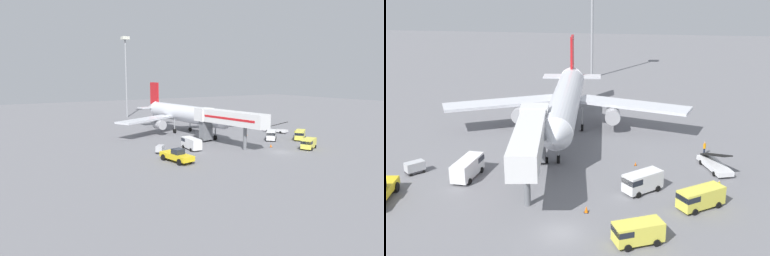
# 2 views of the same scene
# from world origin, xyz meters

# --- Properties ---
(ground_plane) EXTENTS (300.00, 300.00, 0.00)m
(ground_plane) POSITION_xyz_m (0.00, 0.00, 0.00)
(ground_plane) COLOR slate
(airplane_at_gate) EXTENTS (37.65, 38.36, 12.61)m
(airplane_at_gate) POSITION_xyz_m (-4.02, 29.58, 4.92)
(airplane_at_gate) COLOR silver
(airplane_at_gate) RESTS_ON ground
(jet_bridge) EXTENTS (5.78, 18.76, 7.47)m
(jet_bridge) POSITION_xyz_m (-5.10, 10.57, 5.62)
(jet_bridge) COLOR silver
(jet_bridge) RESTS_ON ground
(pushback_tug) EXTENTS (3.49, 7.14, 2.33)m
(pushback_tug) POSITION_xyz_m (-20.32, 3.97, 1.07)
(pushback_tug) COLOR yellow
(pushback_tug) RESTS_ON ground
(belt_loader_truck) EXTENTS (3.86, 6.44, 3.01)m
(belt_loader_truck) POSITION_xyz_m (16.40, 17.34, 0.75)
(belt_loader_truck) COLOR white
(belt_loader_truck) RESTS_ON ground
(service_van_far_left) EXTENTS (4.92, 3.71, 2.08)m
(service_van_far_left) POSITION_xyz_m (7.08, -0.90, 1.19)
(service_van_far_left) COLOR #E5DB4C
(service_van_far_left) RESTS_ON ground
(service_van_mid_center) EXTENTS (2.56, 5.65, 2.28)m
(service_van_mid_center) POSITION_xyz_m (-12.96, 11.34, 1.30)
(service_van_mid_center) COLOR white
(service_van_mid_center) RESTS_ON ground
(service_van_far_center) EXTENTS (4.68, 4.48, 2.28)m
(service_van_far_center) POSITION_xyz_m (7.48, 9.85, 1.29)
(service_van_far_center) COLOR white
(service_van_far_center) RESTS_ON ground
(service_van_mid_left) EXTENTS (5.26, 4.56, 2.17)m
(service_van_mid_left) POSITION_xyz_m (13.41, 6.76, 1.24)
(service_van_mid_left) COLOR #E5DB4C
(service_van_mid_left) RESTS_ON ground
(baggage_cart_rear_left) EXTENTS (2.41, 2.50, 1.47)m
(baggage_cart_rear_left) POSITION_xyz_m (-19.74, 11.52, 0.82)
(baggage_cart_rear_left) COLOR #38383D
(baggage_cart_rear_left) RESTS_ON ground
(ground_crew_worker_foreground) EXTENTS (0.47, 0.47, 1.78)m
(ground_crew_worker_foreground) POSITION_xyz_m (15.74, 22.49, 0.94)
(ground_crew_worker_foreground) COLOR #1E2333
(ground_crew_worker_foreground) RESTS_ON ground
(ground_crew_worker_midground) EXTENTS (0.33, 0.33, 1.60)m
(ground_crew_worker_midground) POSITION_xyz_m (15.87, 10.37, 0.85)
(ground_crew_worker_midground) COLOR #1E2333
(ground_crew_worker_midground) RESTS_ON ground
(safety_cone_alpha) EXTENTS (0.32, 0.32, 0.50)m
(safety_cone_alpha) POSITION_xyz_m (6.71, 17.38, 0.24)
(safety_cone_alpha) COLOR black
(safety_cone_alpha) RESTS_ON ground
(safety_cone_bravo) EXTENTS (0.47, 0.47, 0.71)m
(safety_cone_bravo) POSITION_xyz_m (1.95, 4.30, 0.35)
(safety_cone_bravo) COLOR black
(safety_cone_bravo) RESTS_ON ground
(apron_light_mast) EXTENTS (2.40, 2.40, 27.70)m
(apron_light_mast) POSITION_xyz_m (-4.12, 68.76, 18.99)
(apron_light_mast) COLOR #93969B
(apron_light_mast) RESTS_ON ground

